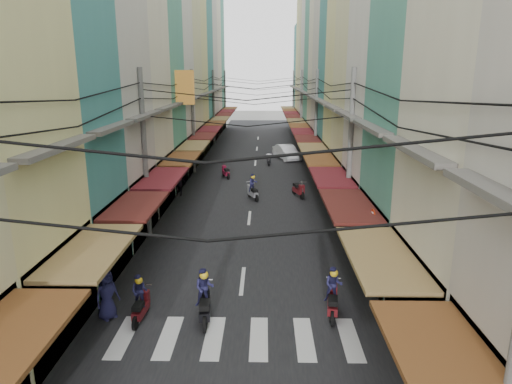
# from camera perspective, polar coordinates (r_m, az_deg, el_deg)

# --- Properties ---
(ground) EXTENTS (160.00, 160.00, 0.00)m
(ground) POSITION_cam_1_polar(r_m,az_deg,el_deg) (20.12, -1.42, -8.59)
(ground) COLOR slate
(ground) RESTS_ON ground
(road) EXTENTS (10.00, 80.00, 0.02)m
(road) POSITION_cam_1_polar(r_m,az_deg,el_deg) (39.27, -0.14, 3.06)
(road) COLOR black
(road) RESTS_ON ground
(sidewalk_left) EXTENTS (3.00, 80.00, 0.06)m
(sidewalk_left) POSITION_cam_1_polar(r_m,az_deg,el_deg) (39.94, -9.52, 3.09)
(sidewalk_left) COLOR gray
(sidewalk_left) RESTS_ON ground
(sidewalk_right) EXTENTS (3.00, 80.00, 0.06)m
(sidewalk_right) POSITION_cam_1_polar(r_m,az_deg,el_deg) (39.67, 9.30, 3.01)
(sidewalk_right) COLOR gray
(sidewalk_right) RESTS_ON ground
(crosswalk) EXTENTS (7.55, 2.40, 0.01)m
(crosswalk) POSITION_cam_1_polar(r_m,az_deg,el_deg) (14.79, -2.48, -17.74)
(crosswalk) COLOR silver
(crosswalk) RESTS_ON ground
(building_row_left) EXTENTS (7.80, 67.67, 23.70)m
(building_row_left) POSITION_cam_1_polar(r_m,az_deg,el_deg) (36.14, -13.55, 17.24)
(building_row_left) COLOR silver
(building_row_left) RESTS_ON ground
(building_row_right) EXTENTS (7.80, 68.98, 22.59)m
(building_row_right) POSITION_cam_1_polar(r_m,az_deg,el_deg) (35.63, 13.12, 16.71)
(building_row_right) COLOR teal
(building_row_right) RESTS_ON ground
(utility_poles) EXTENTS (10.20, 66.13, 8.20)m
(utility_poles) POSITION_cam_1_polar(r_m,az_deg,el_deg) (33.50, -0.35, 12.39)
(utility_poles) COLOR slate
(utility_poles) RESTS_ON ground
(white_car) EXTENTS (5.08, 3.33, 1.67)m
(white_car) POSITION_cam_1_polar(r_m,az_deg,el_deg) (43.26, 3.84, 4.11)
(white_car) COLOR silver
(white_car) RESTS_ON ground
(bicycle) EXTENTS (1.61, 0.74, 1.07)m
(bicycle) POSITION_cam_1_polar(r_m,az_deg,el_deg) (20.86, 19.84, -8.63)
(bicycle) COLOR black
(bicycle) RESTS_ON ground
(moving_scooters) EXTENTS (6.85, 28.15, 1.84)m
(moving_scooters) POSITION_cam_1_polar(r_m,az_deg,el_deg) (22.90, -0.76, -4.25)
(moving_scooters) COLOR black
(moving_scooters) RESTS_ON ground
(parked_scooters) EXTENTS (13.06, 14.82, 0.99)m
(parked_scooters) POSITION_cam_1_polar(r_m,az_deg,el_deg) (17.59, 10.83, -10.75)
(parked_scooters) COLOR black
(parked_scooters) RESTS_ON ground
(pedestrians) EXTENTS (13.75, 19.91, 2.18)m
(pedestrians) POSITION_cam_1_polar(r_m,az_deg,el_deg) (22.06, -12.66, -3.90)
(pedestrians) COLOR black
(pedestrians) RESTS_ON ground
(market_umbrella) EXTENTS (2.26, 2.26, 2.38)m
(market_umbrella) POSITION_cam_1_polar(r_m,az_deg,el_deg) (18.65, 18.33, -4.38)
(market_umbrella) COLOR #B2B2B7
(market_umbrella) RESTS_ON ground
(traffic_sign) EXTENTS (0.10, 0.70, 3.19)m
(traffic_sign) POSITION_cam_1_polar(r_m,az_deg,el_deg) (17.21, 14.30, -4.75)
(traffic_sign) COLOR slate
(traffic_sign) RESTS_ON ground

